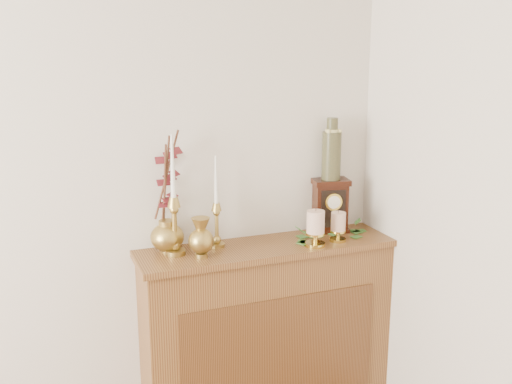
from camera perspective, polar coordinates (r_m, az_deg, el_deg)
name	(u,v)px	position (r m, az deg, el deg)	size (l,w,h in m)	color
console_shelf	(268,340)	(3.01, 1.12, -13.95)	(1.24, 0.34, 0.93)	brown
candlestick_left	(174,216)	(2.66, -7.79, -2.32)	(0.09, 0.09, 0.54)	#A89143
candlestick_center	(217,218)	(2.75, -3.78, -2.46)	(0.07, 0.07, 0.43)	#A89143
bud_vase	(201,238)	(2.63, -5.26, -4.39)	(0.11, 0.11, 0.18)	#A89143
ginger_jar	(168,196)	(2.71, -8.41, -0.39)	(0.23, 0.24, 0.56)	#A89143
pillar_candle_left	(338,225)	(2.87, 7.83, -3.15)	(0.08, 0.08, 0.15)	gold
pillar_candle_right	(315,227)	(2.78, 5.69, -3.29)	(0.09, 0.09, 0.18)	gold
ivy_garland	(334,233)	(2.97, 7.44, -3.93)	(0.46, 0.19, 0.08)	#3B6D29
mantel_clock	(330,206)	(3.01, 7.06, -1.31)	(0.20, 0.15, 0.27)	#33150A
ceramic_vase	(331,152)	(2.95, 7.20, 3.80)	(0.09, 0.09, 0.30)	#172F23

